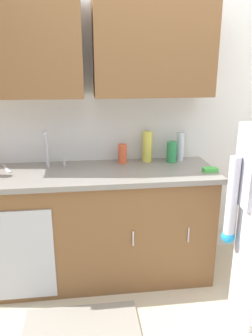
{
  "coord_description": "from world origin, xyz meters",
  "views": [
    {
      "loc": [
        -0.6,
        -1.8,
        1.74
      ],
      "look_at": [
        -0.3,
        0.55,
        1.0
      ],
      "focal_mm": 35.53,
      "sensor_mm": 36.0,
      "label": 1
    }
  ],
  "objects_px": {
    "knife_on_counter": "(6,168)",
    "bottle_cleaner_spray": "(147,146)",
    "sponge": "(210,170)",
    "bottle_dish_liquid": "(172,152)",
    "bottle_water_tall": "(180,147)",
    "sink": "(52,174)",
    "bottle_soap": "(122,154)"
  },
  "relations": [
    {
      "from": "sink",
      "to": "bottle_water_tall",
      "type": "height_order",
      "value": "sink"
    },
    {
      "from": "bottle_water_tall",
      "to": "sponge",
      "type": "bearing_deg",
      "value": -66.49
    },
    {
      "from": "sink",
      "to": "knife_on_counter",
      "type": "xyz_separation_m",
      "value": [
        -0.37,
        0.14,
        0.02
      ]
    },
    {
      "from": "bottle_cleaner_spray",
      "to": "bottle_water_tall",
      "type": "distance_m",
      "value": 0.29
    },
    {
      "from": "bottle_soap",
      "to": "bottle_water_tall",
      "type": "height_order",
      "value": "bottle_water_tall"
    },
    {
      "from": "bottle_dish_liquid",
      "to": "sponge",
      "type": "height_order",
      "value": "bottle_dish_liquid"
    },
    {
      "from": "bottle_water_tall",
      "to": "knife_on_counter",
      "type": "xyz_separation_m",
      "value": [
        -1.45,
        -0.06,
        -0.12
      ]
    },
    {
      "from": "bottle_water_tall",
      "to": "bottle_cleaner_spray",
      "type": "bearing_deg",
      "value": 177.78
    },
    {
      "from": "sponge",
      "to": "bottle_dish_liquid",
      "type": "bearing_deg",
      "value": 128.37
    },
    {
      "from": "sponge",
      "to": "sink",
      "type": "bearing_deg",
      "value": 173.44
    },
    {
      "from": "bottle_cleaner_spray",
      "to": "bottle_dish_liquid",
      "type": "height_order",
      "value": "bottle_cleaner_spray"
    },
    {
      "from": "bottle_cleaner_spray",
      "to": "bottle_dish_liquid",
      "type": "bearing_deg",
      "value": -15.1
    },
    {
      "from": "sink",
      "to": "bottle_water_tall",
      "type": "bearing_deg",
      "value": 10.35
    },
    {
      "from": "sink",
      "to": "bottle_soap",
      "type": "height_order",
      "value": "sink"
    },
    {
      "from": "bottle_dish_liquid",
      "to": "sponge",
      "type": "xyz_separation_m",
      "value": [
        0.23,
        -0.3,
        -0.07
      ]
    },
    {
      "from": "knife_on_counter",
      "to": "bottle_cleaner_spray",
      "type": "bearing_deg",
      "value": -110.42
    },
    {
      "from": "sink",
      "to": "bottle_dish_liquid",
      "type": "relative_size",
      "value": 2.79
    },
    {
      "from": "bottle_cleaner_spray",
      "to": "bottle_water_tall",
      "type": "relative_size",
      "value": 1.05
    },
    {
      "from": "sink",
      "to": "bottle_cleaner_spray",
      "type": "height_order",
      "value": "sink"
    },
    {
      "from": "bottle_dish_liquid",
      "to": "sponge",
      "type": "bearing_deg",
      "value": -51.63
    },
    {
      "from": "bottle_cleaner_spray",
      "to": "knife_on_counter",
      "type": "height_order",
      "value": "bottle_cleaner_spray"
    },
    {
      "from": "bottle_cleaner_spray",
      "to": "knife_on_counter",
      "type": "xyz_separation_m",
      "value": [
        -1.16,
        -0.07,
        -0.13
      ]
    },
    {
      "from": "bottle_soap",
      "to": "bottle_water_tall",
      "type": "distance_m",
      "value": 0.51
    },
    {
      "from": "bottle_cleaner_spray",
      "to": "sink",
      "type": "bearing_deg",
      "value": -165.28
    },
    {
      "from": "bottle_water_tall",
      "to": "bottle_dish_liquid",
      "type": "height_order",
      "value": "bottle_water_tall"
    },
    {
      "from": "bottle_dish_liquid",
      "to": "knife_on_counter",
      "type": "height_order",
      "value": "bottle_dish_liquid"
    },
    {
      "from": "bottle_soap",
      "to": "bottle_dish_liquid",
      "type": "bearing_deg",
      "value": -3.57
    },
    {
      "from": "bottle_cleaner_spray",
      "to": "sponge",
      "type": "distance_m",
      "value": 0.57
    },
    {
      "from": "knife_on_counter",
      "to": "bottle_soap",
      "type": "bearing_deg",
      "value": -111.29
    },
    {
      "from": "bottle_soap",
      "to": "bottle_dish_liquid",
      "type": "distance_m",
      "value": 0.42
    },
    {
      "from": "sink",
      "to": "bottle_soap",
      "type": "xyz_separation_m",
      "value": [
        0.58,
        0.18,
        0.1
      ]
    },
    {
      "from": "sink",
      "to": "bottle_cleaner_spray",
      "type": "distance_m",
      "value": 0.83
    }
  ]
}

